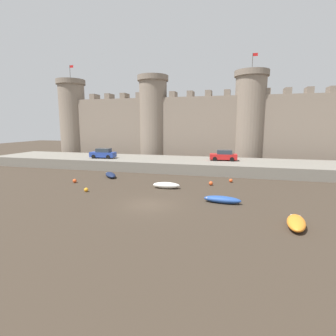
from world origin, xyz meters
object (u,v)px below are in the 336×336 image
(rowboat_midflat_left, at_px, (166,185))
(mooring_buoy_off_centre, at_px, (86,190))
(rowboat_near_channel_right, at_px, (110,175))
(mooring_buoy_near_shore, at_px, (75,181))
(car_quay_centre_east, at_px, (103,153))
(mooring_buoy_mid_mud, at_px, (231,181))
(rowboat_midflat_centre, at_px, (296,222))
(car_quay_east, at_px, (224,155))
(rowboat_foreground_centre, at_px, (222,199))
(mooring_buoy_near_channel, at_px, (211,183))

(rowboat_midflat_left, xyz_separation_m, mooring_buoy_off_centre, (-7.76, -3.66, -0.14))
(rowboat_near_channel_right, distance_m, mooring_buoy_near_shore, 5.05)
(mooring_buoy_off_centre, relative_size, car_quay_centre_east, 0.10)
(rowboat_near_channel_right, height_order, mooring_buoy_near_shore, rowboat_near_channel_right)
(mooring_buoy_mid_mud, distance_m, car_quay_centre_east, 21.82)
(mooring_buoy_near_shore, height_order, car_quay_centre_east, car_quay_centre_east)
(rowboat_midflat_left, bearing_deg, rowboat_midflat_centre, -36.31)
(rowboat_midflat_centre, relative_size, mooring_buoy_mid_mud, 7.51)
(rowboat_near_channel_right, relative_size, car_quay_east, 0.80)
(rowboat_midflat_left, relative_size, car_quay_centre_east, 0.73)
(rowboat_foreground_centre, distance_m, mooring_buoy_near_shore, 18.26)
(rowboat_midflat_left, xyz_separation_m, car_quay_centre_east, (-13.92, 11.36, 1.96))
(rowboat_midflat_left, distance_m, mooring_buoy_near_shore, 11.52)
(rowboat_midflat_left, height_order, car_quay_east, car_quay_east)
(rowboat_midflat_left, xyz_separation_m, rowboat_near_channel_right, (-8.97, 4.16, -0.04))
(rowboat_midflat_left, relative_size, mooring_buoy_near_shore, 6.47)
(mooring_buoy_off_centre, height_order, car_quay_east, car_quay_east)
(rowboat_foreground_centre, relative_size, mooring_buoy_near_shore, 7.19)
(car_quay_centre_east, bearing_deg, mooring_buoy_near_channel, -24.86)
(mooring_buoy_near_shore, bearing_deg, mooring_buoy_near_channel, 10.38)
(mooring_buoy_near_channel, xyz_separation_m, mooring_buoy_off_centre, (-12.40, -6.42, -0.02))
(mooring_buoy_mid_mud, relative_size, car_quay_east, 0.10)
(rowboat_midflat_centre, height_order, car_quay_centre_east, car_quay_centre_east)
(rowboat_midflat_centre, height_order, mooring_buoy_off_centre, rowboat_midflat_centre)
(mooring_buoy_off_centre, relative_size, mooring_buoy_mid_mud, 1.00)
(rowboat_near_channel_right, distance_m, rowboat_midflat_centre, 24.16)
(rowboat_midflat_left, height_order, rowboat_near_channel_right, rowboat_midflat_left)
(rowboat_midflat_left, bearing_deg, rowboat_near_channel_right, 155.12)
(car_quay_east, bearing_deg, car_quay_centre_east, -173.64)
(rowboat_midflat_centre, height_order, mooring_buoy_mid_mud, rowboat_midflat_centre)
(rowboat_foreground_centre, bearing_deg, mooring_buoy_mid_mud, 86.77)
(rowboat_foreground_centre, height_order, mooring_buoy_off_centre, rowboat_foreground_centre)
(rowboat_midflat_left, distance_m, car_quay_centre_east, 18.08)
(mooring_buoy_mid_mud, bearing_deg, mooring_buoy_near_channel, -134.39)
(rowboat_midflat_centre, height_order, mooring_buoy_near_shore, rowboat_midflat_centre)
(mooring_buoy_near_channel, bearing_deg, car_quay_east, 85.68)
(mooring_buoy_near_shore, relative_size, mooring_buoy_mid_mud, 1.08)
(rowboat_midflat_left, relative_size, rowboat_midflat_centre, 0.93)
(car_quay_centre_east, bearing_deg, car_quay_east, 6.36)
(rowboat_near_channel_right, relative_size, mooring_buoy_near_channel, 7.14)
(mooring_buoy_near_channel, bearing_deg, rowboat_foreground_centre, -75.95)
(mooring_buoy_near_channel, relative_size, car_quay_centre_east, 0.11)
(rowboat_midflat_centre, relative_size, mooring_buoy_off_centre, 7.50)
(rowboat_foreground_centre, distance_m, car_quay_east, 17.69)
(car_quay_centre_east, bearing_deg, mooring_buoy_off_centre, -67.69)
(rowboat_foreground_centre, distance_m, mooring_buoy_mid_mud, 9.07)
(car_quay_centre_east, bearing_deg, mooring_buoy_near_shore, -78.23)
(rowboat_midflat_left, bearing_deg, mooring_buoy_near_shore, -179.01)
(mooring_buoy_near_channel, height_order, mooring_buoy_near_shore, mooring_buoy_near_shore)
(rowboat_midflat_left, bearing_deg, mooring_buoy_near_channel, 30.76)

